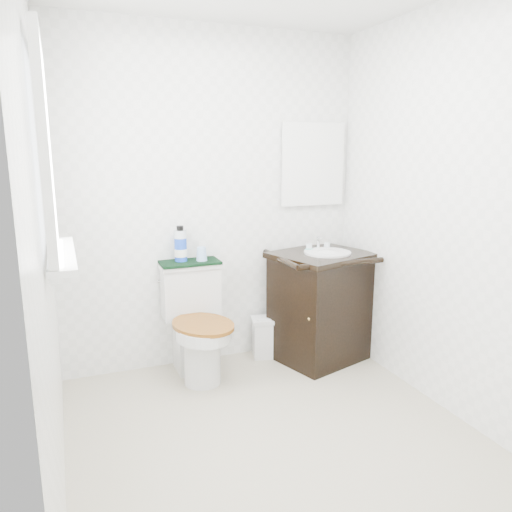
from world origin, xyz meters
TOP-DOWN VIEW (x-y plane):
  - floor at (0.00, 0.00)m, footprint 2.40×2.40m
  - wall_back at (0.00, 1.20)m, footprint 2.40×0.00m
  - wall_front at (0.00, -1.20)m, footprint 2.40×0.00m
  - wall_left at (-1.10, 0.00)m, footprint 0.00×2.40m
  - wall_right at (1.10, 0.00)m, footprint 0.00×2.40m
  - window at (-1.07, 0.25)m, footprint 0.02×0.70m
  - mirror at (0.79, 1.18)m, footprint 0.50×0.02m
  - toilet at (-0.20, 0.97)m, footprint 0.48×0.67m
  - vanity at (0.74, 0.90)m, footprint 0.80×0.74m
  - trash_bin at (0.37, 1.07)m, footprint 0.25×0.22m
  - towel at (-0.20, 1.09)m, footprint 0.41×0.22m
  - mouthwash_bottle at (-0.26, 1.12)m, footprint 0.09×0.09m
  - cup at (-0.12, 1.08)m, footprint 0.08×0.08m
  - soap_bar at (0.69, 1.01)m, footprint 0.07×0.05m

SIDE VIEW (x-z plane):
  - floor at x=0.00m, z-range 0.00..0.00m
  - trash_bin at x=0.37m, z-range 0.00..0.31m
  - toilet at x=-0.20m, z-range -0.05..0.73m
  - vanity at x=0.74m, z-range -0.03..0.89m
  - towel at x=-0.20m, z-range 0.78..0.80m
  - soap_bar at x=0.69m, z-range 0.82..0.84m
  - cup at x=-0.12m, z-range 0.80..0.89m
  - mouthwash_bottle at x=-0.26m, z-range 0.79..1.04m
  - wall_back at x=0.00m, z-range 0.00..2.40m
  - wall_front at x=0.00m, z-range 0.00..2.40m
  - wall_left at x=-1.10m, z-range 0.00..2.40m
  - wall_right at x=1.10m, z-range 0.00..2.40m
  - mirror at x=0.79m, z-range 1.15..1.75m
  - window at x=-1.07m, z-range 1.10..2.00m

